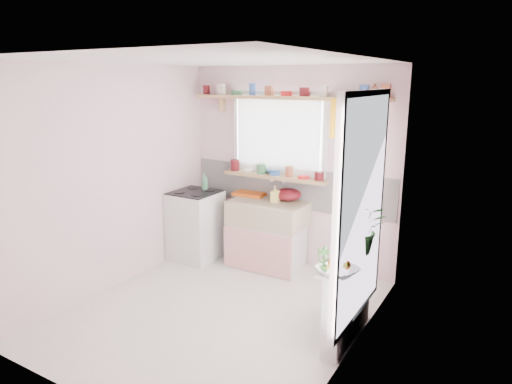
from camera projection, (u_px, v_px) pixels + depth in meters
The scene contains 19 objects.
room at pixel (315, 174), 4.78m from camera, with size 3.20×3.20×3.20m.
sink_unit at pixel (267, 234), 5.77m from camera, with size 0.95×0.65×1.11m.
cooker at pixel (196, 225), 6.03m from camera, with size 0.58×0.58×0.93m.
radiator_ledge at pixel (348, 298), 4.15m from camera, with size 0.22×0.95×0.78m.
windowsill at pixel (275, 177), 5.75m from camera, with size 1.40×0.22×0.04m, color tan.
pine_shelf at pixel (286, 98), 5.44m from camera, with size 2.52×0.24×0.04m, color tan.
shelf_crockery at pixel (286, 91), 5.42m from camera, with size 2.47×0.11×0.12m.
sill_crockery at pixel (274, 171), 5.74m from camera, with size 1.35×0.11×0.12m.
dish_tray at pixel (251, 193), 6.02m from camera, with size 0.41×0.31×0.04m, color #D55612.
colander at pixel (288, 194), 5.73m from camera, with size 0.34×0.34×0.15m, color #5E1017.
jade_plant at pixel (362, 228), 4.15m from camera, with size 0.43×0.38×0.48m, color #326D2B.
fruit_bowl at pixel (337, 272), 3.70m from camera, with size 0.32×0.32×0.08m, color silver.
herb_pot at pixel (324, 260), 3.74m from camera, with size 0.12×0.08×0.23m, color #34692A.
soap_bottle_sink at pixel (275, 194), 5.64m from camera, with size 0.09×0.10×0.21m, color #E5D066.
sill_cup at pixel (263, 169), 5.89m from camera, with size 0.13×0.13×0.10m, color beige.
sill_bowl at pixel (274, 171), 5.81m from camera, with size 0.19×0.19×0.06m, color #376CB4.
shelf_vase at pixel (375, 90), 4.95m from camera, with size 0.14×0.14×0.15m, color #984E2E.
cooker_bottle at pixel (205, 181), 5.99m from camera, with size 0.09×0.09×0.23m, color #468C58.
fruit at pixel (338, 264), 3.68m from camera, with size 0.20×0.14×0.10m.
Camera 1 is at (2.51, -3.49, 2.33)m, focal length 32.00 mm.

